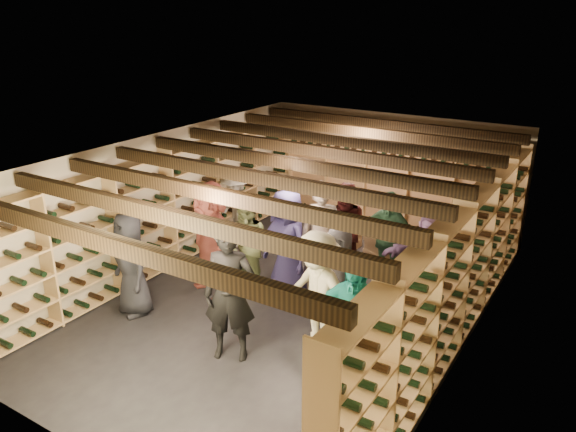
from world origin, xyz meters
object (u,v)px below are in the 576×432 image
Objects in this scene: person_2 at (248,247)px; person_5 at (210,238)px; crate_loose at (415,266)px; person_11 at (429,259)px; person_8 at (347,232)px; person_1 at (230,294)px; crate_stack_left at (379,247)px; person_7 at (321,240)px; person_6 at (287,244)px; crate_stack_right at (347,234)px; person_0 at (131,264)px; person_12 at (338,275)px; person_9 at (236,209)px; person_4 at (353,325)px; person_10 at (387,239)px; person_3 at (317,294)px.

person_2 is 0.61m from person_5.
crate_loose is at bearing 50.44° from person_2.
person_11 is at bearing -62.08° from crate_loose.
person_11 is (1.46, -0.10, -0.09)m from person_8.
person_1 is 1.18× the size of person_2.
crate_loose is at bearing -7.31° from crate_stack_left.
person_6 is at bearing -165.48° from person_7.
crate_stack_right is 0.32× the size of person_0.
person_5 is 1.26× the size of person_12.
person_0 is (-3.15, -3.69, 0.73)m from crate_loose.
person_0 is at bearing -122.47° from crate_stack_left.
person_7 reaches higher than person_6.
crate_stack_right is 0.34× the size of person_9.
person_4 is 0.94× the size of person_7.
person_4 is at bearing -25.01° from person_2.
person_10 reaches higher than person_12.
person_0 is at bearing -158.32° from person_11.
person_8 is at bearing 79.11° from person_6.
person_3 is 1.13× the size of person_11.
person_1 is 2.19m from person_7.
crate_stack_left is 0.32× the size of person_6.
person_4 reaches higher than person_8.
person_1 reaches higher than person_10.
person_9 is at bearing 153.41° from person_12.
person_3 is 2.25m from person_11.
crate_loose is at bearing 80.35° from person_12.
person_11 is at bearing -15.21° from person_10.
person_4 reaches higher than person_2.
person_5 is (-1.39, 1.30, 0.01)m from person_1.
person_6 is 2.31m from person_9.
person_1 reaches higher than person_6.
person_5 reaches higher than person_11.
person_8 is at bearing 65.06° from person_5.
person_6 reaches higher than person_12.
person_9 is 1.00× the size of person_12.
crate_stack_right is at bearing 120.67° from person_4.
crate_stack_right is 0.34× the size of person_12.
person_3 is 1.02× the size of person_8.
person_10 is (0.92, 3.07, -0.11)m from person_1.
person_7 is at bearing 32.07° from person_2.
person_8 is (0.54, 1.05, -0.04)m from person_6.
person_3 is 0.89m from person_4.
crate_stack_left is 4.01m from person_1.
person_0 is 1.98m from person_1.
person_5 is (-0.50, -0.33, 0.16)m from person_2.
person_12 is at bearing 27.70° from person_5.
person_12 is (1.07, -0.29, -0.15)m from person_6.
person_0 reaches higher than person_11.
person_10 reaches higher than person_0.
crate_stack_right is 4.38m from person_0.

